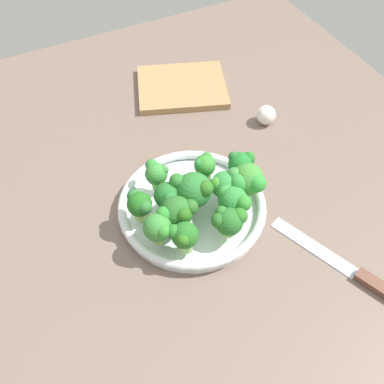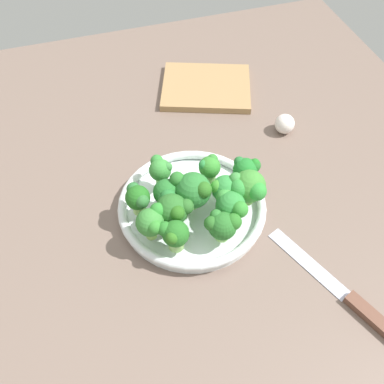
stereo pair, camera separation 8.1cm
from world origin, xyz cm
name	(u,v)px [view 1 (the left image)]	position (x,y,z in cm)	size (l,w,h in cm)	color
ground_plane	(175,211)	(0.00, 0.00, -1.25)	(130.00, 130.00, 2.50)	#735F55
bowl	(192,207)	(2.39, -2.60, 1.58)	(28.06, 28.06, 3.10)	white
broccoli_floret_0	(184,236)	(-3.37, -11.03, 6.80)	(5.22, 4.67, 6.21)	#86B760
broccoli_floret_1	(241,164)	(13.43, -1.22, 7.04)	(5.37, 5.16, 6.37)	#7CBA52
broccoli_floret_2	(233,200)	(7.96, -7.95, 6.74)	(5.43, 6.71, 6.19)	#8FBD5C
broccoli_floret_3	(205,166)	(7.16, 1.65, 6.68)	(4.23, 4.18, 5.91)	#86BE64
broccoli_floret_4	(168,197)	(-2.33, -2.42, 7.04)	(4.90, 5.75, 6.29)	#A0D36C
broccoli_floret_5	(247,181)	(12.01, -5.61, 7.48)	(7.02, 6.92, 7.29)	#77B350
broccoli_floret_6	(140,204)	(-7.43, -1.61, 6.88)	(4.52, 5.94, 6.17)	#A0D06D
broccoli_floret_7	(225,186)	(8.17, -4.48, 6.88)	(5.56, 5.55, 6.29)	#78B84E
broccoli_floret_8	(178,213)	(-2.21, -6.37, 7.11)	(6.69, 6.20, 6.92)	#9FCE64
broccoli_floret_9	(159,227)	(-6.41, -7.81, 7.28)	(5.58, 5.56, 6.63)	#91C258
broccoli_floret_10	(229,221)	(5.07, -11.49, 6.60)	(6.39, 5.17, 5.85)	#8BC463
broccoli_floret_11	(193,190)	(2.22, -3.23, 7.57)	(6.63, 6.63, 7.61)	#88C95E
broccoli_floret_12	(156,173)	(-1.86, 3.86, 6.82)	(4.43, 5.01, 5.94)	#76BE60
knife	(356,273)	(21.80, -27.41, 0.55)	(12.26, 25.54, 1.50)	silver
cutting_board	(182,87)	(16.88, 32.21, 0.80)	(21.21, 17.40, 1.60)	#A57F50
garlic_bulb	(266,115)	(28.74, 12.99, 2.19)	(4.38, 4.38, 4.38)	white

